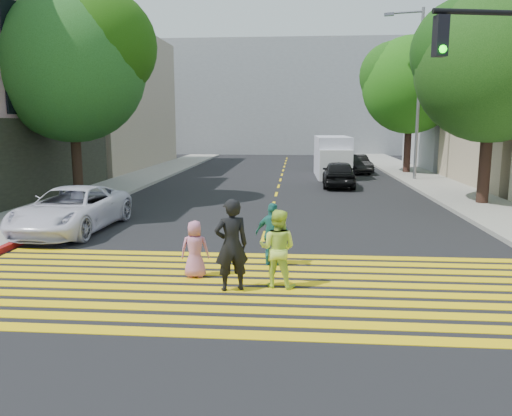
# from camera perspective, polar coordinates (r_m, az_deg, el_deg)

# --- Properties ---
(ground) EXTENTS (120.00, 120.00, 0.00)m
(ground) POSITION_cam_1_polar(r_m,az_deg,el_deg) (9.59, -1.50, -11.38)
(ground) COLOR black
(sidewalk_left) EXTENTS (3.00, 40.00, 0.15)m
(sidewalk_left) POSITION_cam_1_polar(r_m,az_deg,el_deg) (32.48, -12.32, 3.63)
(sidewalk_left) COLOR gray
(sidewalk_left) RESTS_ON ground
(sidewalk_right) EXTENTS (3.00, 60.00, 0.15)m
(sidewalk_right) POSITION_cam_1_polar(r_m,az_deg,el_deg) (25.27, 21.97, 1.41)
(sidewalk_right) COLOR gray
(sidewalk_right) RESTS_ON ground
(curb_red) EXTENTS (0.20, 8.00, 0.16)m
(curb_red) POSITION_cam_1_polar(r_m,az_deg,el_deg) (17.18, -22.73, -2.31)
(curb_red) COLOR maroon
(curb_red) RESTS_ON ground
(crosswalk) EXTENTS (13.40, 5.30, 0.01)m
(crosswalk) POSITION_cam_1_polar(r_m,az_deg,el_deg) (10.78, -0.76, -8.90)
(crosswalk) COLOR yellow
(crosswalk) RESTS_ON ground
(lane_line) EXTENTS (0.12, 34.40, 0.01)m
(lane_line) POSITION_cam_1_polar(r_m,az_deg,el_deg) (31.59, 2.90, 3.54)
(lane_line) COLOR yellow
(lane_line) RESTS_ON ground
(building_left_tan) EXTENTS (12.00, 16.00, 10.00)m
(building_left_tan) POSITION_cam_1_polar(r_m,az_deg,el_deg) (40.63, -20.43, 11.40)
(building_left_tan) COLOR tan
(building_left_tan) RESTS_ON ground
(building_right_grey) EXTENTS (10.00, 10.00, 10.00)m
(building_right_grey) POSITION_cam_1_polar(r_m,az_deg,el_deg) (41.36, 25.00, 11.07)
(building_right_grey) COLOR gray
(building_right_grey) RESTS_ON ground
(backdrop_block) EXTENTS (30.00, 8.00, 12.00)m
(backdrop_block) POSITION_cam_1_polar(r_m,az_deg,el_deg) (56.95, 3.79, 12.38)
(backdrop_block) COLOR gray
(backdrop_block) RESTS_ON ground
(tree_left) EXTENTS (6.97, 6.41, 8.90)m
(tree_left) POSITION_cam_1_polar(r_m,az_deg,el_deg) (23.00, -20.18, 15.58)
(tree_left) COLOR #322415
(tree_left) RESTS_ON ground
(tree_right_near) EXTENTS (8.24, 8.00, 8.81)m
(tree_right_near) POSITION_cam_1_polar(r_m,az_deg,el_deg) (22.69, 25.69, 15.21)
(tree_right_near) COLOR black
(tree_right_near) RESTS_ON ground
(tree_right_far) EXTENTS (8.24, 7.94, 9.10)m
(tree_right_far) POSITION_cam_1_polar(r_m,az_deg,el_deg) (34.86, 17.44, 13.81)
(tree_right_far) COLOR black
(tree_right_far) RESTS_ON ground
(pedestrian_man) EXTENTS (0.82, 0.68, 1.93)m
(pedestrian_man) POSITION_cam_1_polar(r_m,az_deg,el_deg) (10.28, -2.83, -4.25)
(pedestrian_man) COLOR black
(pedestrian_man) RESTS_ON ground
(pedestrian_woman) EXTENTS (0.93, 0.80, 1.67)m
(pedestrian_woman) POSITION_cam_1_polar(r_m,az_deg,el_deg) (10.54, 2.47, -4.65)
(pedestrian_woman) COLOR #CEF350
(pedestrian_woman) RESTS_ON ground
(pedestrian_child) EXTENTS (0.67, 0.47, 1.30)m
(pedestrian_child) POSITION_cam_1_polar(r_m,az_deg,el_deg) (11.30, -6.99, -4.69)
(pedestrian_child) COLOR #C77194
(pedestrian_child) RESTS_ON ground
(pedestrian_extra) EXTENTS (0.98, 0.67, 1.54)m
(pedestrian_extra) POSITION_cam_1_polar(r_m,az_deg,el_deg) (12.11, 1.94, -3.03)
(pedestrian_extra) COLOR #267A75
(pedestrian_extra) RESTS_ON ground
(white_sedan) EXTENTS (2.51, 5.16, 1.41)m
(white_sedan) POSITION_cam_1_polar(r_m,az_deg,el_deg) (16.96, -20.34, -0.15)
(white_sedan) COLOR white
(white_sedan) RESTS_ON ground
(dark_car_near) EXTENTS (1.84, 4.27, 1.44)m
(dark_car_near) POSITION_cam_1_polar(r_m,az_deg,el_deg) (27.14, 9.44, 3.90)
(dark_car_near) COLOR black
(dark_car_near) RESTS_ON ground
(silver_car) EXTENTS (2.14, 4.47, 1.26)m
(silver_car) POSITION_cam_1_polar(r_m,az_deg,el_deg) (39.60, 8.69, 5.63)
(silver_car) COLOR #9C9D9E
(silver_car) RESTS_ON ground
(dark_car_parked) EXTENTS (1.91, 3.95, 1.25)m
(dark_car_parked) POSITION_cam_1_polar(r_m,az_deg,el_deg) (34.77, 11.44, 4.96)
(dark_car_parked) COLOR black
(dark_car_parked) RESTS_ON ground
(white_van) EXTENTS (2.14, 5.42, 2.54)m
(white_van) POSITION_cam_1_polar(r_m,az_deg,el_deg) (32.07, 8.74, 5.69)
(white_van) COLOR silver
(white_van) RESTS_ON ground
(street_lamp) EXTENTS (2.19, 0.70, 9.74)m
(street_lamp) POSITION_cam_1_polar(r_m,az_deg,el_deg) (30.70, 17.78, 13.36)
(street_lamp) COLOR slate
(street_lamp) RESTS_ON ground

